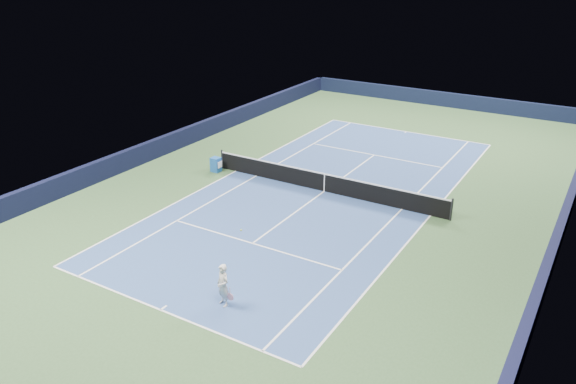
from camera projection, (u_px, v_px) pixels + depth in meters
The scene contains 19 objects.
ground at pixel (324, 191), 28.27m from camera, with size 40.00×40.00×0.00m, color #32512C.
wall_far at pixel (443, 99), 43.66m from camera, with size 22.00×0.35×1.10m, color black.
wall_right at pixel (559, 233), 22.93m from camera, with size 0.35×40.00×1.10m, color black.
wall_left at pixel (162, 146), 33.19m from camera, with size 0.35×40.00×1.10m, color black.
court_surface at pixel (324, 191), 28.27m from camera, with size 10.97×23.77×0.01m, color #2D497F.
baseline_far at pixel (406, 132), 37.62m from camera, with size 10.97×0.08×0.00m, color white.
baseline_near at pixel (161, 310), 18.92m from camera, with size 10.97×0.08×0.00m, color white.
sideline_doubles_right at pixel (430, 216), 25.67m from camera, with size 0.08×23.77×0.00m, color white.
sideline_doubles_left at pixel (236, 171), 30.87m from camera, with size 0.08×23.77×0.00m, color white.
sideline_singles_right at pixel (402, 209), 26.32m from camera, with size 0.08×23.77×0.00m, color white.
sideline_singles_left at pixel (257, 176), 30.22m from camera, with size 0.08×23.77×0.00m, color white.
service_line_far at pixel (374, 155), 33.31m from camera, with size 8.23×0.08×0.00m, color white.
service_line_near at pixel (252, 243), 23.23m from camera, with size 8.23×0.08×0.00m, color white.
center_service_line at pixel (324, 191), 28.27m from camera, with size 0.08×12.80×0.00m, color white.
center_mark_far at pixel (406, 132), 37.51m from camera, with size 0.08×0.30×0.00m, color white.
center_mark_near at pixel (164, 308), 19.04m from camera, with size 0.08×0.30×0.00m, color white.
tennis_net at pixel (324, 182), 28.08m from camera, with size 12.90×0.10×1.07m.
sponsor_cube at pixel (216, 165), 30.69m from camera, with size 0.55×0.45×0.80m.
tennis_player at pixel (223, 285), 18.91m from camera, with size 0.79×1.31×2.48m.
Camera 1 is at (11.84, -23.20, 11.14)m, focal length 35.00 mm.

